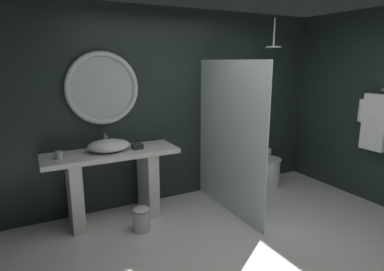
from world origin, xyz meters
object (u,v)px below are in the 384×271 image
at_px(tissue_box, 137,146).
at_px(hanging_bathrobe, 376,120).
at_px(vessel_sink, 109,146).
at_px(round_wall_mirror, 103,88).
at_px(tumbler_cup, 59,155).
at_px(toilet, 265,168).
at_px(rain_shower_head, 274,44).
at_px(waste_bin, 141,219).

distance_m(tissue_box, hanging_bathrobe, 3.11).
bearing_deg(tissue_box, vessel_sink, 171.71).
relative_size(round_wall_mirror, hanging_bathrobe, 1.09).
xyz_separation_m(tissue_box, hanging_bathrobe, (2.90, -1.11, 0.27)).
bearing_deg(tumbler_cup, vessel_sink, 4.76).
xyz_separation_m(vessel_sink, toilet, (2.42, 0.03, -0.66)).
height_order(vessel_sink, round_wall_mirror, round_wall_mirror).
bearing_deg(hanging_bathrobe, vessel_sink, 160.31).
distance_m(round_wall_mirror, toilet, 2.75).
height_order(tissue_box, rain_shower_head, rain_shower_head).
xyz_separation_m(tumbler_cup, round_wall_mirror, (0.58, 0.28, 0.68)).
xyz_separation_m(rain_shower_head, waste_bin, (-2.13, -0.35, -2.00)).
relative_size(round_wall_mirror, toilet, 1.53).
bearing_deg(round_wall_mirror, tumbler_cup, -153.81).
bearing_deg(hanging_bathrobe, toilet, 124.22).
distance_m(tissue_box, round_wall_mirror, 0.81).
xyz_separation_m(round_wall_mirror, toilet, (2.40, -0.21, -1.32)).
bearing_deg(rain_shower_head, hanging_bathrobe, -49.97).
bearing_deg(vessel_sink, toilet, 0.72).
relative_size(tumbler_cup, round_wall_mirror, 0.09).
xyz_separation_m(vessel_sink, tissue_box, (0.33, -0.05, -0.04)).
distance_m(hanging_bathrobe, toilet, 1.69).
height_order(tissue_box, hanging_bathrobe, hanging_bathrobe).
distance_m(tumbler_cup, rain_shower_head, 3.16).
bearing_deg(vessel_sink, rain_shower_head, -2.56).
height_order(vessel_sink, toilet, vessel_sink).
distance_m(vessel_sink, tissue_box, 0.34).
xyz_separation_m(tumbler_cup, hanging_bathrobe, (3.79, -1.11, 0.26)).
height_order(tumbler_cup, round_wall_mirror, round_wall_mirror).
bearing_deg(vessel_sink, hanging_bathrobe, -19.69).
height_order(toilet, waste_bin, toilet).
bearing_deg(toilet, tissue_box, -177.84).
height_order(tumbler_cup, tissue_box, tumbler_cup).
bearing_deg(round_wall_mirror, waste_bin, -74.22).
bearing_deg(tissue_box, hanging_bathrobe, -20.92).
height_order(hanging_bathrobe, toilet, hanging_bathrobe).
bearing_deg(toilet, tumbler_cup, -178.52).
bearing_deg(tumbler_cup, round_wall_mirror, 26.19).
height_order(tumbler_cup, rain_shower_head, rain_shower_head).
height_order(tissue_box, round_wall_mirror, round_wall_mirror).
distance_m(vessel_sink, rain_shower_head, 2.64).
relative_size(vessel_sink, waste_bin, 1.70).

